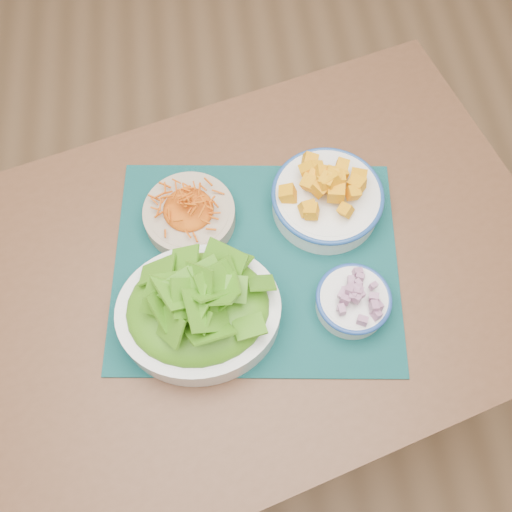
{
  "coord_description": "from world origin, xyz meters",
  "views": [
    {
      "loc": [
        0.25,
        -0.1,
        1.72
      ],
      "look_at": [
        0.3,
        0.33,
        0.78
      ],
      "focal_mm": 40.0,
      "sensor_mm": 36.0,
      "label": 1
    }
  ],
  "objects_px": {
    "lettuce_bowl": "(198,309)",
    "onion_bowl": "(353,299)",
    "table": "(243,292)",
    "carrot_bowl": "(189,213)",
    "placemat": "(256,263)",
    "squash_bowl": "(328,194)"
  },
  "relations": [
    {
      "from": "lettuce_bowl",
      "to": "onion_bowl",
      "type": "relative_size",
      "value": 1.97
    },
    {
      "from": "placemat",
      "to": "table",
      "type": "bearing_deg",
      "value": -147.08
    },
    {
      "from": "squash_bowl",
      "to": "lettuce_bowl",
      "type": "relative_size",
      "value": 0.77
    },
    {
      "from": "table",
      "to": "placemat",
      "type": "xyz_separation_m",
      "value": [
        0.03,
        0.01,
        0.11
      ]
    },
    {
      "from": "lettuce_bowl",
      "to": "carrot_bowl",
      "type": "bearing_deg",
      "value": 90.72
    },
    {
      "from": "carrot_bowl",
      "to": "squash_bowl",
      "type": "xyz_separation_m",
      "value": [
        0.26,
        -0.0,
        0.02
      ]
    },
    {
      "from": "carrot_bowl",
      "to": "table",
      "type": "bearing_deg",
      "value": -53.58
    },
    {
      "from": "placemat",
      "to": "squash_bowl",
      "type": "relative_size",
      "value": 2.41
    },
    {
      "from": "table",
      "to": "placemat",
      "type": "relative_size",
      "value": 2.53
    },
    {
      "from": "table",
      "to": "carrot_bowl",
      "type": "xyz_separation_m",
      "value": [
        -0.09,
        0.12,
        0.14
      ]
    },
    {
      "from": "onion_bowl",
      "to": "carrot_bowl",
      "type": "bearing_deg",
      "value": 142.83
    },
    {
      "from": "carrot_bowl",
      "to": "onion_bowl",
      "type": "bearing_deg",
      "value": -37.17
    },
    {
      "from": "table",
      "to": "onion_bowl",
      "type": "height_order",
      "value": "onion_bowl"
    },
    {
      "from": "table",
      "to": "onion_bowl",
      "type": "xyz_separation_m",
      "value": [
        0.19,
        -0.09,
        0.14
      ]
    },
    {
      "from": "placemat",
      "to": "onion_bowl",
      "type": "xyz_separation_m",
      "value": [
        0.16,
        -0.1,
        0.04
      ]
    },
    {
      "from": "table",
      "to": "carrot_bowl",
      "type": "height_order",
      "value": "carrot_bowl"
    },
    {
      "from": "carrot_bowl",
      "to": "squash_bowl",
      "type": "bearing_deg",
      "value": -0.23
    },
    {
      "from": "lettuce_bowl",
      "to": "onion_bowl",
      "type": "xyz_separation_m",
      "value": [
        0.27,
        -0.01,
        -0.03
      ]
    },
    {
      "from": "lettuce_bowl",
      "to": "placemat",
      "type": "bearing_deg",
      "value": 41.36
    },
    {
      "from": "squash_bowl",
      "to": "onion_bowl",
      "type": "height_order",
      "value": "squash_bowl"
    },
    {
      "from": "table",
      "to": "lettuce_bowl",
      "type": "distance_m",
      "value": 0.2
    },
    {
      "from": "table",
      "to": "placemat",
      "type": "height_order",
      "value": "placemat"
    }
  ]
}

